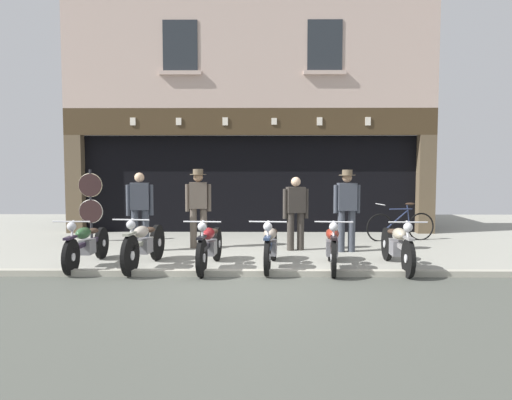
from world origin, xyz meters
name	(u,v)px	position (x,y,z in m)	size (l,w,h in m)	color
ground	(241,296)	(0.00, -0.98, -0.04)	(21.79, 22.00, 0.18)	gray
shop_facade	(251,166)	(0.00, 6.99, 1.77)	(10.09, 4.42, 6.67)	black
motorcycle_far_left	(87,244)	(-2.81, 0.79, 0.41)	(0.62, 2.05, 0.90)	black
motorcycle_left	(144,243)	(-1.77, 0.71, 0.44)	(0.62, 2.03, 0.94)	black
motorcycle_center_left	(210,245)	(-0.61, 0.67, 0.42)	(0.62, 2.03, 0.91)	black
motorcycle_center	(271,244)	(0.46, 0.73, 0.41)	(0.62, 1.96, 0.90)	black
motorcycle_center_right	(332,245)	(1.53, 0.66, 0.42)	(0.62, 1.99, 0.90)	black
motorcycle_right	(397,245)	(2.67, 0.69, 0.42)	(0.62, 2.07, 0.91)	black
salesman_left	(140,208)	(-2.24, 2.33, 0.92)	(0.55, 0.28, 1.65)	#3D424C
shopkeeper_center	(198,204)	(-1.07, 2.76, 0.97)	(0.56, 0.36, 1.73)	brown
salesman_right	(296,210)	(1.03, 2.50, 0.86)	(0.55, 0.30, 1.56)	#38332D
assistant_far_right	(347,206)	(2.08, 2.33, 0.95)	(0.56, 0.34, 1.71)	#3D424C
tyre_sign_pole	(91,199)	(-3.73, 3.62, 1.01)	(0.56, 0.06, 1.71)	#232328
advert_board_near	(321,169)	(1.93, 5.40, 1.71)	(0.80, 0.03, 1.09)	silver
leaning_bicycle	(401,225)	(3.66, 3.84, 0.36)	(1.72, 0.54, 0.93)	black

